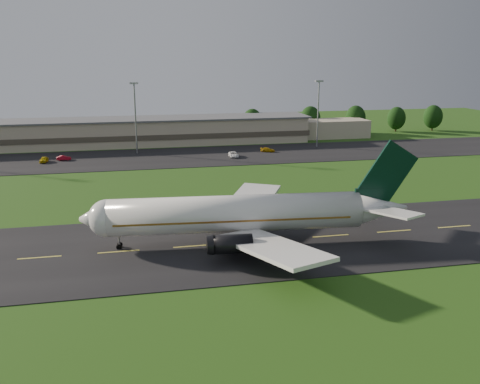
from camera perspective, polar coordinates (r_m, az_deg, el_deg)
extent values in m
plane|color=#1E4812|center=(80.72, -12.82, -6.29)|extent=(360.00, 360.00, 0.00)
cube|color=black|center=(80.70, -12.83, -6.25)|extent=(220.00, 30.00, 0.10)
cube|color=black|center=(150.27, -12.72, 3.41)|extent=(260.00, 30.00, 0.10)
cylinder|color=white|center=(80.69, -0.45, -2.31)|extent=(38.35, 8.94, 5.60)
sphere|color=white|center=(80.82, -13.97, -2.73)|extent=(5.60, 5.60, 5.60)
cone|color=white|center=(81.09, -15.37, -2.77)|extent=(4.46, 5.71, 5.38)
cone|color=white|center=(86.14, 14.59, -1.70)|extent=(9.45, 6.26, 5.49)
cube|color=#945E20|center=(80.74, -0.80, -2.56)|extent=(35.36, 8.71, 0.28)
cube|color=black|center=(80.73, -14.41, -2.37)|extent=(2.26, 3.17, 0.65)
cube|color=white|center=(71.36, 3.40, -5.91)|extent=(12.78, 20.22, 2.20)
cube|color=white|center=(92.01, 0.92, -1.15)|extent=(15.34, 19.99, 2.20)
cube|color=white|center=(81.47, 15.91, -2.06)|extent=(7.00, 9.39, 0.91)
cube|color=white|center=(90.39, 13.48, -0.27)|extent=(7.99, 9.31, 0.91)
cube|color=black|center=(85.13, 13.73, -0.58)|extent=(5.03, 0.99, 3.00)
cube|color=black|center=(85.19, 15.45, 1.88)|extent=(9.44, 1.28, 10.55)
cylinder|color=black|center=(73.59, -0.88, -5.57)|extent=(5.82, 3.18, 2.70)
cylinder|color=black|center=(88.71, -2.01, -2.03)|extent=(5.82, 3.18, 2.70)
cube|color=tan|center=(173.30, -12.78, 6.19)|extent=(120.00, 15.00, 8.00)
cube|color=#4C4438|center=(173.42, -12.77, 5.92)|extent=(121.00, 15.40, 1.60)
cube|color=#595B60|center=(172.77, -12.86, 7.55)|extent=(122.00, 16.00, 0.50)
cube|color=tan|center=(188.18, 9.20, 6.69)|extent=(28.00, 11.00, 6.00)
cylinder|color=gray|center=(156.69, -11.08, 7.63)|extent=(0.44, 0.44, 20.00)
cube|color=gray|center=(155.83, -11.26, 11.32)|extent=(2.40, 1.20, 0.50)
cylinder|color=gray|center=(167.09, 8.31, 8.17)|extent=(0.44, 0.44, 20.00)
cube|color=gray|center=(166.29, 8.44, 11.63)|extent=(2.40, 1.20, 0.50)
cylinder|color=black|center=(187.27, -23.85, 5.05)|extent=(0.56, 0.56, 2.47)
ellipsoid|color=black|center=(186.86, -23.95, 5.96)|extent=(5.77, 5.77, 7.21)
cylinder|color=black|center=(188.05, 1.31, 6.41)|extent=(0.56, 0.56, 3.03)
ellipsoid|color=black|center=(187.56, 1.32, 7.53)|extent=(7.07, 7.07, 8.84)
cylinder|color=black|center=(194.75, 7.46, 6.60)|extent=(0.56, 0.56, 3.16)
ellipsoid|color=black|center=(194.26, 7.50, 7.72)|extent=(7.36, 7.36, 9.20)
cylinder|color=black|center=(200.89, 12.16, 6.63)|extent=(0.56, 0.56, 3.13)
ellipsoid|color=black|center=(200.42, 12.21, 7.71)|extent=(7.31, 7.31, 9.13)
cylinder|color=black|center=(208.16, 16.27, 6.61)|extent=(0.56, 0.56, 2.87)
ellipsoid|color=black|center=(207.74, 16.34, 7.57)|extent=(6.70, 6.70, 8.38)
cylinder|color=black|center=(214.95, 19.80, 6.59)|extent=(0.56, 0.56, 3.01)
ellipsoid|color=black|center=(214.53, 19.89, 7.56)|extent=(7.02, 7.02, 8.77)
imported|color=#C1AA0B|center=(151.47, -20.19, 3.26)|extent=(2.14, 4.46, 1.47)
imported|color=#A20A1D|center=(152.83, -18.28, 3.47)|extent=(3.89, 1.56, 1.26)
imported|color=white|center=(149.61, -0.69, 4.02)|extent=(2.66, 5.31, 1.44)
imported|color=#C4930B|center=(157.81, 2.97, 4.52)|extent=(4.58, 3.37, 1.23)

